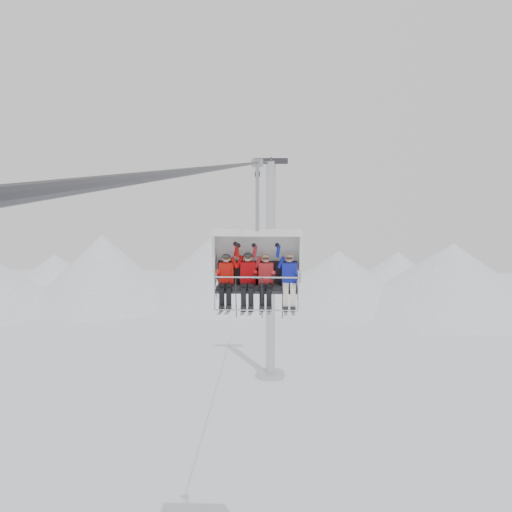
{
  "coord_description": "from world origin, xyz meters",
  "views": [
    {
      "loc": [
        0.66,
        -16.35,
        13.39
      ],
      "look_at": [
        0.0,
        0.0,
        10.92
      ],
      "focal_mm": 45.0,
      "sensor_mm": 36.0,
      "label": 1
    }
  ],
  "objects_px": {
    "lift_tower_right": "(271,286)",
    "chairlift_carrier": "(257,259)",
    "skier_far_left": "(226,279)",
    "skier_center_left": "(248,278)",
    "skier_center_right": "(266,279)",
    "skier_far_right": "(289,279)"
  },
  "relations": [
    {
      "from": "lift_tower_right",
      "to": "skier_center_left",
      "type": "relative_size",
      "value": 7.99
    },
    {
      "from": "lift_tower_right",
      "to": "skier_center_left",
      "type": "bearing_deg",
      "value": -90.66
    },
    {
      "from": "skier_far_right",
      "to": "skier_far_left",
      "type": "bearing_deg",
      "value": -179.94
    },
    {
      "from": "chairlift_carrier",
      "to": "skier_far_left",
      "type": "bearing_deg",
      "value": -159.7
    },
    {
      "from": "lift_tower_right",
      "to": "skier_center_right",
      "type": "xyz_separation_m",
      "value": [
        0.24,
        -21.33,
        4.42
      ]
    },
    {
      "from": "skier_center_right",
      "to": "skier_far_right",
      "type": "relative_size",
      "value": 1.0
    },
    {
      "from": "skier_center_right",
      "to": "skier_far_right",
      "type": "height_order",
      "value": "skier_far_right"
    },
    {
      "from": "skier_center_left",
      "to": "skier_far_right",
      "type": "height_order",
      "value": "skier_center_left"
    },
    {
      "from": "skier_center_left",
      "to": "skier_center_right",
      "type": "relative_size",
      "value": 1.0
    },
    {
      "from": "skier_far_left",
      "to": "skier_far_right",
      "type": "relative_size",
      "value": 1.0
    },
    {
      "from": "skier_far_left",
      "to": "skier_center_left",
      "type": "relative_size",
      "value": 1.0
    },
    {
      "from": "chairlift_carrier",
      "to": "skier_center_left",
      "type": "xyz_separation_m",
      "value": [
        -0.25,
        -0.3,
        -0.47
      ]
    },
    {
      "from": "chairlift_carrier",
      "to": "skier_center_left",
      "type": "distance_m",
      "value": 0.61
    },
    {
      "from": "skier_center_left",
      "to": "chairlift_carrier",
      "type": "bearing_deg",
      "value": 50.94
    },
    {
      "from": "chairlift_carrier",
      "to": "skier_center_right",
      "type": "distance_m",
      "value": 0.62
    },
    {
      "from": "chairlift_carrier",
      "to": "skier_far_left",
      "type": "relative_size",
      "value": 2.36
    },
    {
      "from": "lift_tower_right",
      "to": "skier_center_left",
      "type": "distance_m",
      "value": 21.79
    },
    {
      "from": "chairlift_carrier",
      "to": "skier_center_left",
      "type": "height_order",
      "value": "chairlift_carrier"
    },
    {
      "from": "lift_tower_right",
      "to": "chairlift_carrier",
      "type": "bearing_deg",
      "value": -90.0
    },
    {
      "from": "skier_far_left",
      "to": "skier_center_left",
      "type": "height_order",
      "value": "skier_center_left"
    },
    {
      "from": "skier_far_left",
      "to": "skier_center_right",
      "type": "bearing_deg",
      "value": 0.04
    },
    {
      "from": "skier_center_right",
      "to": "skier_far_left",
      "type": "bearing_deg",
      "value": -179.96
    }
  ]
}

